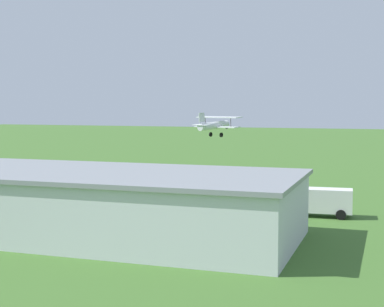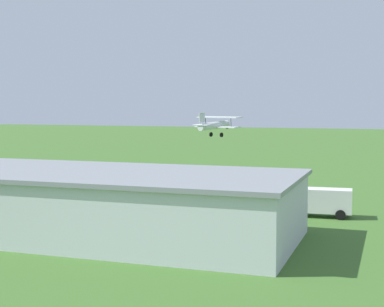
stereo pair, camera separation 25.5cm
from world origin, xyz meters
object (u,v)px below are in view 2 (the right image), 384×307
Objects in this scene: person_at_fence_line at (48,198)px; person_walking_on_apron at (140,193)px; car_blue at (39,194)px; hangar at (106,204)px; person_watching_takeoff at (108,192)px; truck_flatbed_blue at (314,201)px; person_by_parked_cars at (237,198)px; biplane at (215,125)px; person_beside_truck at (108,190)px.

person_walking_on_apron reaches higher than person_at_fence_line.
hangar is at bearing 140.23° from car_blue.
hangar is 19.35m from person_watching_takeoff.
hangar is 4.21× the size of truck_flatbed_blue.
truck_flatbed_blue is at bearing 159.99° from person_by_parked_cars.
biplane is 4.14× the size of person_beside_truck.
person_by_parked_cars is at bearing -161.07° from person_at_fence_line.
person_by_parked_cars is at bearing -177.53° from person_walking_on_apron.
truck_flatbed_blue reaches higher than car_blue.
person_beside_truck is at bearing -0.49° from person_by_parked_cars.
person_watching_takeoff reaches higher than person_at_fence_line.
person_by_parked_cars is 15.24m from person_watching_takeoff.
person_walking_on_apron is at bearing -142.90° from person_at_fence_line.
person_watching_takeoff is at bearing 121.21° from person_beside_truck.
person_beside_truck is (4.48, -0.62, 0.03)m from person_walking_on_apron.
car_blue is 3.08× the size of person_at_fence_line.
person_beside_truck is at bearing -118.48° from person_at_fence_line.
biplane is 4.26× the size of person_walking_on_apron.
person_at_fence_line is at bearing -40.08° from hangar.
biplane is at bearing -50.48° from truck_flatbed_blue.
truck_flatbed_blue reaches higher than person_walking_on_apron.
hangar is 20.35m from person_beside_truck.
car_blue is 11.51m from person_walking_on_apron.
person_watching_takeoff is at bearing 3.38° from person_walking_on_apron.
truck_flatbed_blue reaches higher than person_at_fence_line.
hangar is 20.57m from car_blue.
person_at_fence_line is (28.07, 3.52, -0.80)m from truck_flatbed_blue.
truck_flatbed_blue is 24.60m from person_beside_truck.
hangar is 20.89m from truck_flatbed_blue.
person_beside_truck is at bearing -62.04° from hangar.
person_at_fence_line is at bearing 54.71° from person_watching_takeoff.
person_walking_on_apron is at bearing 2.47° from person_by_parked_cars.
person_beside_truck reaches higher than person_at_fence_line.
car_blue is 2.66× the size of person_beside_truck.
person_at_fence_line is (19.43, 6.67, -0.12)m from person_by_parked_cars.
hangar is at bearing 92.94° from biplane.
biplane reaches higher than person_beside_truck.
hangar is 18.61× the size of person_walking_on_apron.
truck_flatbed_blue is 4.29× the size of person_beside_truck.
hangar is at bearing 44.50° from truck_flatbed_blue.
person_walking_on_apron is 3.97m from person_watching_takeoff.
truck_flatbed_blue is 20.08m from person_walking_on_apron.
person_beside_truck is (24.38, -3.28, -0.67)m from truck_flatbed_blue.
person_beside_truck is at bearing -7.90° from person_walking_on_apron.
person_walking_on_apron is 0.97× the size of person_beside_truck.
hangar is at bearing 117.96° from person_beside_truck.
person_beside_truck is at bearing -58.79° from person_watching_takeoff.
biplane reaches higher than person_walking_on_apron.
person_watching_takeoff reaches higher than person_beside_truck.
person_watching_takeoff reaches higher than car_blue.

